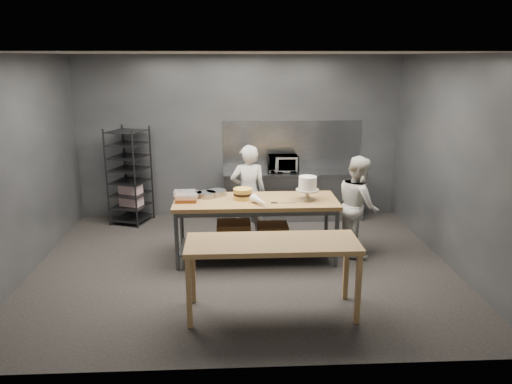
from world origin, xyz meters
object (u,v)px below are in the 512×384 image
near_counter (272,248)px  chef_right (358,205)px  work_table (254,222)px  layer_cake (243,194)px  chef_behind (248,193)px  frosted_cake_stand (308,185)px  microwave (283,164)px  speed_rack (130,177)px

near_counter → chef_right: 2.34m
work_table → layer_cake: layer_cake is taller
work_table → chef_right: size_ratio=1.57×
chef_behind → layer_cake: 0.80m
chef_behind → chef_right: size_ratio=1.05×
frosted_cake_stand → near_counter: bearing=-111.8°
layer_cake → work_table: bearing=-9.5°
near_counter → chef_behind: bearing=94.3°
work_table → near_counter: (0.14, -1.69, 0.24)m
work_table → chef_right: 1.62m
near_counter → layer_cake: layer_cake is taller
chef_behind → microwave: (0.68, 1.10, 0.25)m
frosted_cake_stand → layer_cake: 0.96m
chef_right → microwave: chef_right is taller
work_table → near_counter: size_ratio=1.20×
chef_right → frosted_cake_stand: size_ratio=4.34×
chef_behind → frosted_cake_stand: chef_behind is taller
chef_right → frosted_cake_stand: (-0.82, -0.20, 0.38)m
microwave → layer_cake: bearing=-112.9°
near_counter → frosted_cake_stand: 1.78m
frosted_cake_stand → work_table: bearing=175.4°
chef_behind → chef_right: chef_behind is taller
near_counter → speed_rack: bearing=123.2°
speed_rack → microwave: speed_rack is taller
near_counter → layer_cake: size_ratio=7.23×
microwave → chef_behind: bearing=-121.7°
microwave → layer_cake: size_ratio=1.96×
work_table → chef_behind: (-0.05, 0.79, 0.23)m
microwave → work_table: bearing=-108.4°
chef_behind → work_table: bearing=88.2°
near_counter → speed_rack: speed_rack is taller
frosted_cake_stand → layer_cake: bearing=174.6°
chef_behind → chef_right: (1.65, -0.66, -0.04)m
near_counter → chef_right: (1.47, 1.83, -0.05)m
near_counter → chef_behind: (-0.19, 2.48, -0.01)m
speed_rack → chef_right: speed_rack is taller
work_table → speed_rack: size_ratio=1.37×
chef_behind → microwave: chef_behind is taller
work_table → layer_cake: bearing=170.5°
microwave → frosted_cake_stand: frosted_cake_stand is taller
speed_rack → chef_behind: speed_rack is taller
frosted_cake_stand → layer_cake: (-0.95, 0.09, -0.14)m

